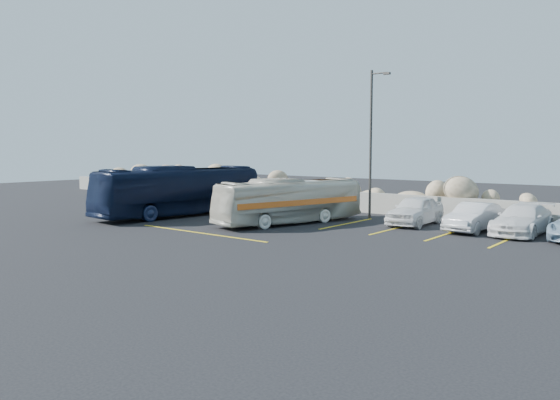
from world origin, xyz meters
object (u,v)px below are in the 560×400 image
Objects in this scene: tour_coach at (180,191)px; car_a at (415,210)px; car_c at (522,220)px; car_b at (474,217)px; lamppost at (372,140)px; vintage_bus at (290,201)px.

tour_coach reaches higher than car_a.
tour_coach reaches higher than car_c.
car_c is (2.02, 0.36, 0.01)m from car_b.
lamppost reaches higher than vintage_bus.
lamppost is 8.81m from car_c.
car_b is 2.05m from car_c.
car_a reaches higher than car_c.
tour_coach reaches higher than car_b.
vintage_bus reaches higher than car_b.
car_a is 1.08× the size of car_b.
car_c is at bearing 14.18° from car_b.
lamppost is 5.76m from vintage_bus.
lamppost is 2.01× the size of car_b.
vintage_bus is at bearing -154.37° from car_b.
vintage_bus is 2.08× the size of car_b.
vintage_bus reaches higher than car_a.
vintage_bus is 7.04m from tour_coach.
tour_coach is at bearing -154.42° from vintage_bus.
car_b is at bearing -8.32° from car_a.
vintage_bus is 1.81× the size of car_c.
car_b is at bearing 21.82° from tour_coach.
vintage_bus reaches higher than car_c.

